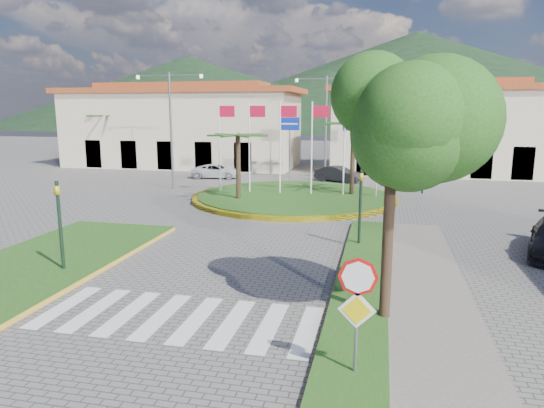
% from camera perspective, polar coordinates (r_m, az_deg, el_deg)
% --- Properties ---
extents(ground, '(160.00, 160.00, 0.00)m').
position_cam_1_polar(ground, '(10.60, -20.72, -21.10)').
color(ground, slate).
rests_on(ground, ground).
extents(sidewalk_right, '(4.00, 28.00, 0.15)m').
position_cam_1_polar(sidewalk_right, '(10.86, 15.84, -19.50)').
color(sidewalk_right, gray).
rests_on(sidewalk_right, ground).
extents(verge_right, '(1.60, 28.00, 0.18)m').
position_cam_1_polar(verge_right, '(10.84, 9.13, -19.17)').
color(verge_right, '#1B4D16').
rests_on(verge_right, ground).
extents(median_left, '(5.00, 14.00, 0.18)m').
position_cam_1_polar(median_left, '(18.61, -27.44, -7.19)').
color(median_left, '#1B4D16').
rests_on(median_left, ground).
extents(crosswalk, '(8.00, 3.00, 0.01)m').
position_cam_1_polar(crosswalk, '(13.69, -11.30, -12.93)').
color(crosswalk, silver).
rests_on(crosswalk, ground).
extents(roundabout_island, '(12.70, 12.70, 6.00)m').
position_cam_1_polar(roundabout_island, '(30.31, 2.60, 0.89)').
color(roundabout_island, yellow).
rests_on(roundabout_island, ground).
extents(stop_sign, '(0.80, 0.11, 2.65)m').
position_cam_1_polar(stop_sign, '(10.05, 10.00, -10.90)').
color(stop_sign, slate).
rests_on(stop_sign, ground).
extents(deciduous_tree, '(3.60, 3.60, 6.80)m').
position_cam_1_polar(deciduous_tree, '(12.37, 14.07, 9.13)').
color(deciduous_tree, black).
rests_on(deciduous_tree, ground).
extents(traffic_light_left, '(0.15, 0.18, 3.20)m').
position_cam_1_polar(traffic_light_left, '(17.73, -23.72, -1.53)').
color(traffic_light_left, black).
rests_on(traffic_light_left, ground).
extents(traffic_light_right, '(0.15, 0.18, 3.20)m').
position_cam_1_polar(traffic_light_right, '(19.71, 10.36, 0.41)').
color(traffic_light_right, black).
rests_on(traffic_light_right, ground).
extents(traffic_light_far, '(0.18, 0.15, 3.20)m').
position_cam_1_polar(traffic_light_far, '(33.67, 17.43, 4.45)').
color(traffic_light_far, black).
rests_on(traffic_light_far, ground).
extents(direction_sign_west, '(1.60, 0.14, 5.20)m').
position_cam_1_polar(direction_sign_west, '(39.07, 2.08, 8.13)').
color(direction_sign_west, slate).
rests_on(direction_sign_west, ground).
extents(direction_sign_east, '(1.60, 0.14, 5.20)m').
position_cam_1_polar(direction_sign_east, '(38.45, 9.49, 7.94)').
color(direction_sign_east, slate).
rests_on(direction_sign_east, ground).
extents(street_lamp_centre, '(4.80, 0.16, 8.00)m').
position_cam_1_polar(street_lamp_centre, '(37.62, 6.37, 9.43)').
color(street_lamp_centre, slate).
rests_on(street_lamp_centre, ground).
extents(street_lamp_west, '(4.80, 0.16, 8.00)m').
position_cam_1_polar(street_lamp_west, '(34.47, -11.81, 9.13)').
color(street_lamp_west, slate).
rests_on(street_lamp_west, ground).
extents(building_left, '(23.32, 9.54, 8.05)m').
position_cam_1_polar(building_left, '(49.31, -10.34, 9.01)').
color(building_left, beige).
rests_on(building_left, ground).
extents(building_right, '(19.08, 9.54, 8.05)m').
position_cam_1_polar(building_right, '(45.64, 18.95, 8.44)').
color(building_right, beige).
rests_on(building_right, ground).
extents(hill_far_west, '(140.00, 140.00, 22.00)m').
position_cam_1_polar(hill_far_west, '(159.31, -9.69, 12.88)').
color(hill_far_west, black).
rests_on(hill_far_west, ground).
extents(hill_far_mid, '(180.00, 180.00, 30.00)m').
position_cam_1_polar(hill_far_mid, '(167.92, 16.59, 13.85)').
color(hill_far_mid, black).
rests_on(hill_far_mid, ground).
extents(hill_near_back, '(110.00, 110.00, 16.00)m').
position_cam_1_polar(hill_near_back, '(138.23, 6.59, 12.02)').
color(hill_near_back, black).
rests_on(hill_near_back, ground).
extents(white_van, '(4.28, 2.46, 1.12)m').
position_cam_1_polar(white_van, '(39.92, -6.54, 3.85)').
color(white_van, silver).
rests_on(white_van, ground).
extents(car_dark_a, '(3.49, 1.76, 1.14)m').
position_cam_1_polar(car_dark_a, '(40.28, -6.55, 3.93)').
color(car_dark_a, black).
rests_on(car_dark_a, ground).
extents(car_dark_b, '(3.89, 2.61, 1.21)m').
position_cam_1_polar(car_dark_b, '(37.89, 7.81, 3.51)').
color(car_dark_b, black).
rests_on(car_dark_b, ground).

